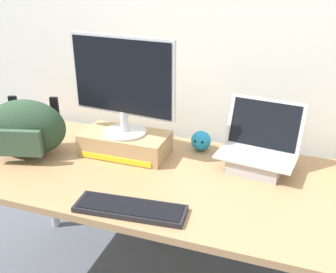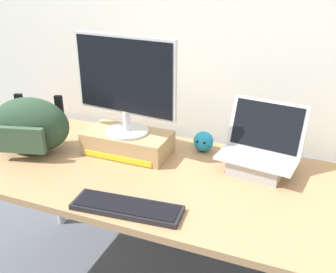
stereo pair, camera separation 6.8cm
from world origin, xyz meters
The scene contains 9 objects.
back_wall centered at (0.00, 0.49, 1.30)m, with size 7.00×0.10×2.60m, color silver.
desk centered at (0.00, 0.00, 0.66)m, with size 1.89×0.78×0.72m.
toner_box_yellow centered at (-0.26, 0.13, 0.77)m, with size 0.40×0.22×0.10m.
desktop_monitor centered at (-0.26, 0.13, 1.06)m, with size 0.51×0.20×0.45m.
open_laptop centered at (0.35, 0.19, 0.78)m, with size 0.36×0.27×0.29m.
external_keyboard centered at (-0.04, -0.30, 0.73)m, with size 0.42×0.16×0.02m.
messenger_backpack centered at (-0.69, -0.03, 0.85)m, with size 0.41×0.30×0.27m.
coffee_mug centered at (-0.81, 0.25, 0.76)m, with size 0.12×0.08×0.09m.
plush_toy centered at (0.07, 0.28, 0.77)m, with size 0.10×0.10×0.10m.
Camera 1 is at (0.48, -1.36, 1.55)m, focal length 41.18 mm.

